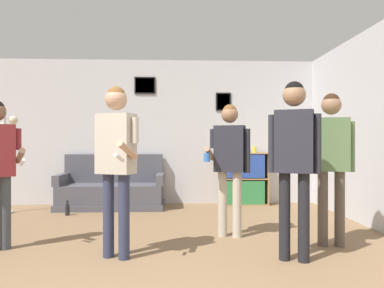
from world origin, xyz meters
TOP-DOWN VIEW (x-y plane):
  - wall_back at (0.00, 4.74)m, footprint 8.44×0.08m
  - wall_right at (3.05, 2.36)m, footprint 0.06×7.11m
  - couch at (-0.72, 4.33)m, footprint 1.83×0.80m
  - bookshelf at (1.68, 4.52)m, footprint 0.86×0.30m
  - floor_lamp at (-2.37, 3.88)m, footprint 0.35×0.39m
  - person_player_foreground_center at (-0.19, 1.41)m, footprint 0.46×0.58m
  - person_watcher_holding_cup at (1.06, 2.19)m, footprint 0.57×0.37m
  - person_spectator_near_bookshelf at (1.55, 1.24)m, footprint 0.47×0.33m
  - person_spectator_far_right at (2.13, 1.73)m, footprint 0.49×0.26m
  - bottle_on_floor at (-1.30, 3.65)m, footprint 0.07×0.07m
  - drinking_cup at (1.87, 4.52)m, footprint 0.07×0.07m

SIDE VIEW (x-z plane):
  - bottle_on_floor at x=-1.30m, z-range -0.03..0.21m
  - couch at x=-0.72m, z-range -0.17..0.77m
  - bookshelf at x=1.68m, z-range 0.00..0.96m
  - person_watcher_holding_cup at x=1.06m, z-range 0.18..1.79m
  - drinking_cup at x=1.87m, z-range 0.97..1.07m
  - person_spectator_far_right at x=2.13m, z-range 0.20..1.89m
  - person_player_foreground_center at x=-0.19m, z-range 0.20..1.91m
  - person_spectator_near_bookshelf at x=1.55m, z-range 0.21..1.95m
  - floor_lamp at x=-2.37m, z-range 0.30..1.88m
  - wall_right at x=3.05m, z-range 0.00..2.70m
  - wall_back at x=0.00m, z-range 0.00..2.70m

